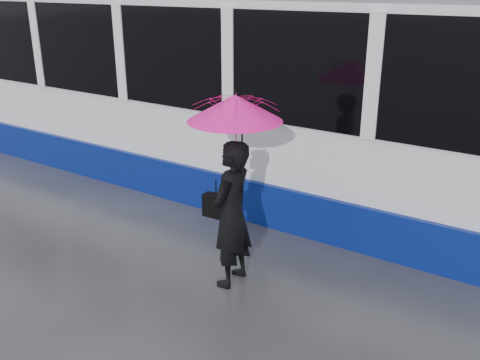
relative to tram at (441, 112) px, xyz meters
The scene contains 6 objects.
ground 3.53m from the tram, 126.78° to the right, with size 90.00×90.00×0.00m, color #2B2B30.
rails 2.48m from the tram, behind, with size 34.00×1.51×0.02m.
tram is the anchor object (origin of this frame).
woman 3.18m from the tram, 117.66° to the right, with size 0.61×0.40×1.68m, color black.
umbrella 3.06m from the tram, 116.83° to the right, with size 1.05×1.05×1.13m.
handbag 3.26m from the tram, 121.36° to the right, with size 0.31×0.15×0.44m.
Camera 1 is at (3.48, -4.61, 3.23)m, focal length 40.00 mm.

